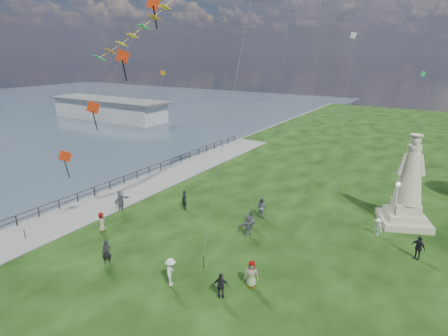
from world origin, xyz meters
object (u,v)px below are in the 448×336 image
Objects in this scene: person_9 at (418,247)px; person_11 at (248,225)px; pier_pavilion at (109,109)px; person_8 at (378,227)px; person_7 at (262,207)px; person_1 at (250,220)px; person_3 at (221,286)px; lamppost at (397,195)px; person_5 at (121,201)px; person_4 at (252,274)px; person_0 at (107,252)px; person_6 at (184,200)px; statue at (408,191)px; person_10 at (102,222)px; person_2 at (171,272)px.

person_9 reaches higher than person_11.
pier_pavilion is 67.48m from person_8.
person_7 reaches higher than person_11.
person_1 is (52.32, -32.01, -1.09)m from pier_pavilion.
person_3 reaches higher than person_8.
person_8 is 10.22m from person_11.
pier_pavilion reaches higher than person_8.
person_7 reaches higher than person_3.
person_7 is 1.05× the size of person_9.
person_1 is at bearing -130.14° from person_11.
person_5 is (-21.64, -9.50, -1.86)m from lamppost.
person_4 is at bearing -106.37° from person_9.
person_0 is 1.21× the size of person_8.
person_6 is at bearing 32.17° from person_7.
person_4 is 0.97× the size of person_6.
person_11 is (0.42, -1.22, 0.11)m from person_1.
person_11 is at bearing 13.56° from person_0.
person_1 is 12.35m from person_9.
statue is at bearing 5.75° from person_0.
person_7 is (11.52, 5.48, -0.06)m from person_5.
person_1 is 12.10m from person_5.
statue is at bearing -140.40° from person_7.
person_8 is (9.13, 4.15, -0.03)m from person_1.
person_0 is 1.08× the size of person_10.
person_9 is at bearing -80.05° from person_2.
person_5 is 12.27m from person_11.
person_6 is (-1.21, 10.21, 0.04)m from person_0.
person_10 is (-12.75, 2.17, 0.00)m from person_3.
pier_pavilion is 16.44× the size of person_6.
person_0 is 0.96× the size of person_6.
person_2 reaches higher than person_8.
person_11 is at bearing -89.95° from person_10.
person_4 is at bearing -119.60° from person_10.
person_3 is 1.00× the size of person_10.
pier_pavilion is 61.35m from person_1.
pier_pavilion is 68.45m from person_4.
lamppost is at bearing 106.54° from person_8.
person_1 is 6.99m from person_6.
lamppost is 2.15× the size of person_6.
person_0 is 1.01× the size of person_9.
person_6 reaches higher than person_4.
statue is 24.10m from person_0.
person_9 is (8.36, 9.04, -0.01)m from person_4.
lamppost is 5.42m from person_9.
lamppost reaches higher than person_7.
person_8 is at bearing -88.49° from person_10.
lamppost is 2.02× the size of person_5.
person_4 is at bearing -136.96° from statue.
person_5 is (-11.20, 6.52, 0.06)m from person_2.
person_6 is (-10.83, 7.34, 0.03)m from person_4.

